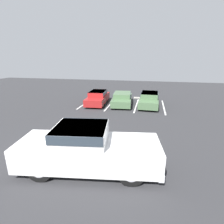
% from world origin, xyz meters
% --- Properties ---
extents(ground_plane, '(60.00, 60.00, 0.00)m').
position_xyz_m(ground_plane, '(0.00, 0.00, 0.00)').
color(ground_plane, '#2D2D30').
extents(stall_stripe_a, '(0.12, 5.34, 0.01)m').
position_xyz_m(stall_stripe_a, '(-2.75, 10.08, 0.00)').
color(stall_stripe_a, white).
rests_on(stall_stripe_a, ground_plane).
extents(stall_stripe_b, '(0.12, 5.34, 0.01)m').
position_xyz_m(stall_stripe_b, '(-0.13, 10.08, 0.00)').
color(stall_stripe_b, white).
rests_on(stall_stripe_b, ground_plane).
extents(stall_stripe_c, '(0.12, 5.34, 0.01)m').
position_xyz_m(stall_stripe_c, '(2.49, 10.08, 0.00)').
color(stall_stripe_c, white).
rests_on(stall_stripe_c, ground_plane).
extents(stall_stripe_d, '(0.12, 5.34, 0.01)m').
position_xyz_m(stall_stripe_d, '(5.11, 10.08, 0.00)').
color(stall_stripe_d, white).
rests_on(stall_stripe_d, ground_plane).
extents(pickup_truck, '(5.97, 2.87, 1.91)m').
position_xyz_m(pickup_truck, '(1.43, -0.83, 0.96)').
color(pickup_truck, white).
rests_on(pickup_truck, ground_plane).
extents(parked_sedan_a, '(2.04, 4.63, 1.29)m').
position_xyz_m(parked_sedan_a, '(-1.46, 9.97, 0.69)').
color(parked_sedan_a, maroon).
rests_on(parked_sedan_a, ground_plane).
extents(parked_sedan_b, '(2.19, 4.55, 1.19)m').
position_xyz_m(parked_sedan_b, '(1.03, 10.11, 0.64)').
color(parked_sedan_b, '#4C6B47').
rests_on(parked_sedan_b, ground_plane).
extents(parked_sedan_c, '(1.90, 4.79, 1.30)m').
position_xyz_m(parked_sedan_c, '(3.70, 10.26, 0.69)').
color(parked_sedan_c, '#4C6B47').
rests_on(parked_sedan_c, ground_plane).
extents(wheel_stop_curb, '(1.91, 0.20, 0.14)m').
position_xyz_m(wheel_stop_curb, '(2.87, 13.28, 0.07)').
color(wheel_stop_curb, '#B7B2A8').
rests_on(wheel_stop_curb, ground_plane).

